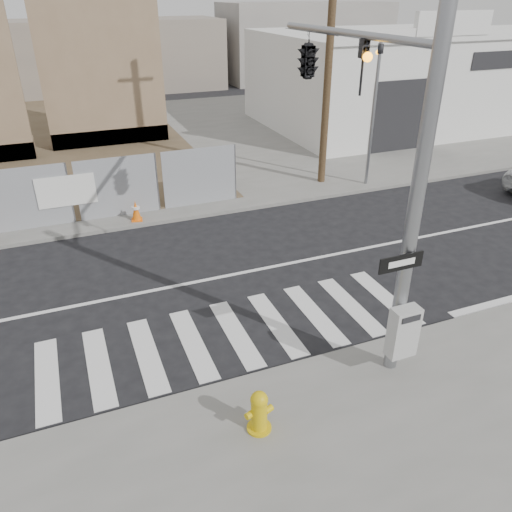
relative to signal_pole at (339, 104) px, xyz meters
name	(u,v)px	position (x,y,z in m)	size (l,w,h in m)	color
ground	(204,280)	(-2.49, 2.05, -4.78)	(100.00, 100.00, 0.00)	black
sidewalk_far	(123,145)	(-2.49, 16.05, -4.72)	(50.00, 20.00, 0.12)	slate
signal_pole	(339,104)	(0.00, 0.00, 0.00)	(0.96, 5.87, 7.00)	gray
far_signal_pole	(375,95)	(5.51, 6.65, -1.30)	(0.16, 0.20, 5.60)	gray
concrete_wall_right	(103,75)	(-2.99, 16.13, -1.40)	(5.50, 1.30, 8.00)	#7B634A
auto_shop	(379,79)	(11.50, 15.01, -2.25)	(12.00, 10.20, 5.95)	silver
utility_pole_right	(330,43)	(4.01, 7.55, 0.42)	(1.60, 0.28, 10.00)	#4F3C25
fire_hydrant	(259,411)	(-3.09, -3.32, -4.26)	(0.55, 0.55, 0.82)	gold
traffic_cone_d	(136,211)	(-3.49, 6.42, -4.33)	(0.40, 0.40, 0.68)	orange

